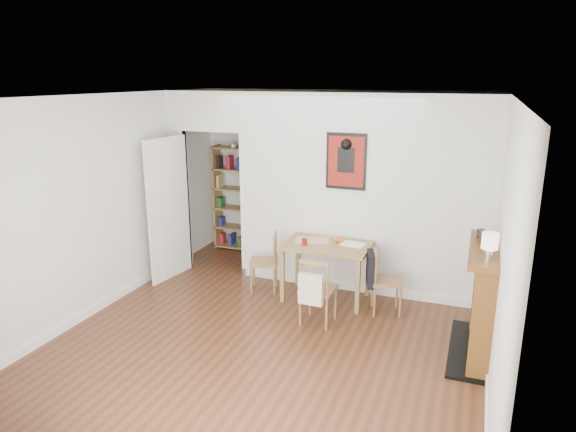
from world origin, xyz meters
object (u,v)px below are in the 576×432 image
at_px(chair_right, 385,281).
at_px(orange_fruit, 337,239).
at_px(chair_left, 264,262).
at_px(dining_table, 326,251).
at_px(mantel_lamp, 490,242).
at_px(notebook, 353,244).
at_px(bookshelf, 236,199).
at_px(ceramic_jar_a, 485,237).
at_px(chair_front, 318,290).
at_px(red_glass, 304,242).
at_px(ceramic_jar_b, 480,234).
at_px(fireplace, 484,298).

xyz_separation_m(chair_right, orange_fruit, (-0.68, 0.23, 0.38)).
bearing_deg(chair_left, dining_table, 2.34).
height_order(chair_left, mantel_lamp, mantel_lamp).
distance_m(chair_right, notebook, 0.61).
relative_size(bookshelf, ceramic_jar_a, 13.50).
bearing_deg(ceramic_jar_a, dining_table, 162.02).
relative_size(chair_front, ceramic_jar_a, 6.49).
relative_size(notebook, mantel_lamp, 1.15).
relative_size(red_glass, ceramic_jar_b, 0.90).
relative_size(orange_fruit, ceramic_jar_b, 0.85).
height_order(chair_front, mantel_lamp, mantel_lamp).
height_order(bookshelf, mantel_lamp, bookshelf).
distance_m(notebook, ceramic_jar_a, 1.73).
bearing_deg(fireplace, ceramic_jar_b, 108.05).
relative_size(chair_right, fireplace, 0.63).
bearing_deg(mantel_lamp, bookshelf, 147.37).
bearing_deg(notebook, chair_right, -24.77).
height_order(chair_left, bookshelf, bookshelf).
distance_m(bookshelf, fireplace, 4.43).
bearing_deg(chair_left, fireplace, -14.15).
xyz_separation_m(chair_front, mantel_lamp, (1.77, -0.35, 0.89)).
bearing_deg(chair_left, ceramic_jar_a, -11.79).
height_order(chair_left, notebook, chair_left).
bearing_deg(chair_front, dining_table, 99.02).
height_order(dining_table, orange_fruit, orange_fruit).
height_order(chair_front, fireplace, fireplace).
distance_m(chair_front, bookshelf, 3.00).
distance_m(chair_right, red_glass, 1.10).
bearing_deg(dining_table, chair_right, -8.68).
bearing_deg(notebook, chair_front, -105.31).
height_order(chair_left, fireplace, fireplace).
height_order(mantel_lamp, ceramic_jar_a, mantel_lamp).
height_order(dining_table, fireplace, fireplace).
bearing_deg(ceramic_jar_b, dining_table, 166.37).
relative_size(bookshelf, notebook, 6.17).
distance_m(red_glass, ceramic_jar_b, 2.11).
relative_size(chair_left, ceramic_jar_b, 8.20).
bearing_deg(mantel_lamp, notebook, 143.84).
bearing_deg(mantel_lamp, fireplace, 87.76).
bearing_deg(ceramic_jar_a, bookshelf, 152.09).
height_order(fireplace, orange_fruit, fireplace).
distance_m(bookshelf, ceramic_jar_a, 4.33).
distance_m(fireplace, orange_fruit, 1.98).
relative_size(chair_right, notebook, 2.84).
height_order(dining_table, mantel_lamp, mantel_lamp).
bearing_deg(ceramic_jar_a, chair_front, -176.97).
bearing_deg(fireplace, orange_fruit, 154.93).
xyz_separation_m(dining_table, fireplace, (1.89, -0.73, -0.04)).
distance_m(bookshelf, red_glass, 2.32).
bearing_deg(chair_left, chair_front, -34.19).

